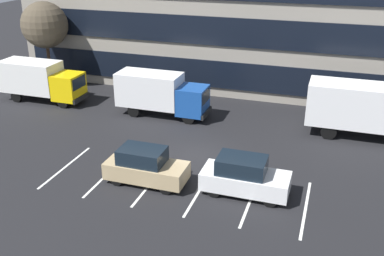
{
  "coord_description": "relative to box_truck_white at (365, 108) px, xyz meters",
  "views": [
    {
      "loc": [
        7.55,
        -23.64,
        12.61
      ],
      "look_at": [
        -0.66,
        1.0,
        1.4
      ],
      "focal_mm": 41.55,
      "sensor_mm": 36.0,
      "label": 1
    }
  ],
  "objects": [
    {
      "name": "lot_markings",
      "position": [
        -9.73,
        -10.19,
        -2.06
      ],
      "size": [
        14.14,
        5.4,
        0.01
      ],
      "color": "silver",
      "rests_on": "ground_plane"
    },
    {
      "name": "box_truck_yellow",
      "position": [
        -25.05,
        -0.67,
        -0.21
      ],
      "size": [
        7.08,
        2.35,
        3.28
      ],
      "color": "yellow",
      "rests_on": "ground_plane"
    },
    {
      "name": "box_truck_white",
      "position": [
        0.0,
        0.0,
        0.0
      ],
      "size": [
        7.9,
        2.62,
        3.66
      ],
      "color": "white",
      "rests_on": "ground_plane"
    },
    {
      "name": "ground_plane",
      "position": [
        -9.73,
        -6.34,
        -2.06
      ],
      "size": [
        120.0,
        120.0,
        0.0
      ],
      "primitive_type": "plane",
      "color": "black"
    },
    {
      "name": "bare_tree",
      "position": [
        -26.73,
        3.01,
        3.46
      ],
      "size": [
        4.03,
        4.03,
        7.56
      ],
      "color": "#473323",
      "rests_on": "ground_plane"
    },
    {
      "name": "box_truck_blue",
      "position": [
        -14.46,
        -0.61,
        -0.23
      ],
      "size": [
        7.01,
        2.32,
        3.25
      ],
      "color": "#194799",
      "rests_on": "ground_plane"
    },
    {
      "name": "suv_white",
      "position": [
        -6.03,
        -9.72,
        -1.05
      ],
      "size": [
        4.62,
        1.96,
        2.09
      ],
      "color": "white",
      "rests_on": "ground_plane"
    },
    {
      "name": "suv_tan",
      "position": [
        -11.45,
        -10.29,
        -1.08
      ],
      "size": [
        4.51,
        1.91,
        2.04
      ],
      "color": "tan",
      "rests_on": "ground_plane"
    }
  ]
}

